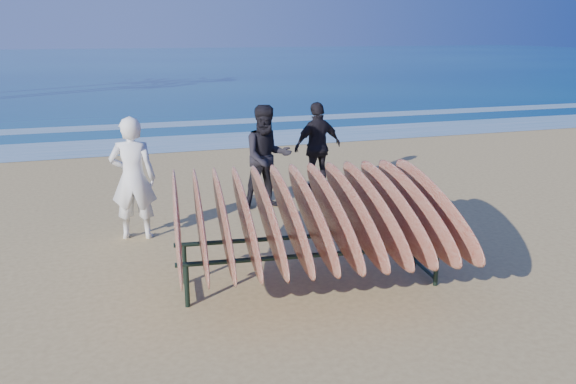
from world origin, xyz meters
name	(u,v)px	position (x,y,z in m)	size (l,w,h in m)	color
ground	(309,283)	(0.00, 0.00, 0.00)	(120.00, 120.00, 0.00)	tan
ocean	(108,62)	(0.00, 55.00, 0.01)	(160.00, 160.00, 0.00)	navy
foam_near	(181,143)	(0.00, 10.00, 0.01)	(160.00, 160.00, 0.00)	white
foam_far	(165,125)	(0.00, 13.50, 0.01)	(160.00, 160.00, 0.00)	white
surfboard_rack	(311,214)	(0.00, -0.03, 0.89)	(3.47, 3.07, 1.43)	black
person_white	(133,178)	(-1.84, 2.41, 0.90)	(0.66, 0.43, 1.81)	white
person_dark_a	(267,157)	(0.46, 3.31, 0.89)	(0.87, 0.67, 1.78)	black
person_dark_b	(318,147)	(1.72, 4.18, 0.84)	(0.99, 0.41, 1.69)	black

